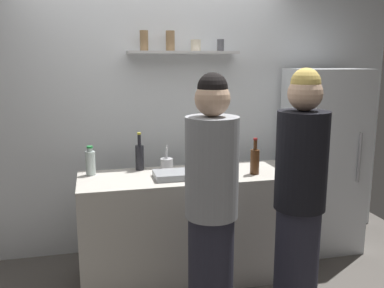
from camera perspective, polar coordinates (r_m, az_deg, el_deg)
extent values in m
cube|color=white|center=(3.99, -5.25, 4.06)|extent=(4.80, 0.10, 2.60)
cube|color=silver|center=(3.85, -1.21, 12.31)|extent=(0.99, 0.22, 0.02)
cylinder|color=olive|center=(3.79, -6.52, 13.75)|extent=(0.07, 0.07, 0.17)
cylinder|color=olive|center=(3.83, -2.96, 13.79)|extent=(0.08, 0.08, 0.17)
cylinder|color=beige|center=(3.88, 0.51, 13.23)|extent=(0.09, 0.09, 0.10)
cylinder|color=#4C4C51|center=(3.94, 3.88, 13.21)|extent=(0.06, 0.06, 0.11)
cube|color=silver|center=(4.22, 17.26, -2.07)|extent=(0.63, 0.60, 1.72)
cylinder|color=#99999E|center=(4.03, 21.76, -1.73)|extent=(0.02, 0.02, 0.45)
cube|color=#B7B2A8|center=(3.57, 0.00, -11.00)|extent=(1.82, 0.62, 0.89)
cube|color=gray|center=(3.32, -2.20, -4.19)|extent=(0.34, 0.24, 0.05)
cylinder|color=#B2B2B7|center=(3.54, -3.46, -2.77)|extent=(0.10, 0.10, 0.10)
cylinder|color=silver|center=(3.53, -3.39, -1.76)|extent=(0.01, 0.04, 0.17)
cylinder|color=silver|center=(3.55, -3.47, -1.66)|extent=(0.03, 0.01, 0.17)
cylinder|color=silver|center=(3.52, -3.48, -1.62)|extent=(0.04, 0.01, 0.18)
cylinder|color=silver|center=(3.54, -3.70, -1.53)|extent=(0.04, 0.02, 0.19)
cylinder|color=silver|center=(3.53, -3.57, -1.72)|extent=(0.02, 0.01, 0.17)
cylinder|color=silver|center=(3.52, -3.37, -1.76)|extent=(0.02, 0.03, 0.17)
cylinder|color=silver|center=(3.53, -3.49, -1.66)|extent=(0.02, 0.02, 0.18)
cylinder|color=#B2BFB2|center=(3.61, 0.71, -1.62)|extent=(0.08, 0.08, 0.20)
cylinder|color=#B2BFB2|center=(3.58, 0.72, 0.71)|extent=(0.03, 0.03, 0.10)
cylinder|color=#333333|center=(3.57, 0.72, 1.59)|extent=(0.04, 0.04, 0.02)
cylinder|color=black|center=(3.56, -7.11, -1.87)|extent=(0.07, 0.07, 0.21)
cylinder|color=black|center=(3.53, -7.17, 0.54)|extent=(0.03, 0.03, 0.09)
cylinder|color=gold|center=(3.52, -7.19, 1.43)|extent=(0.03, 0.03, 0.02)
cylinder|color=#472814|center=(3.45, 8.50, -2.42)|extent=(0.07, 0.07, 0.20)
cylinder|color=#472814|center=(3.42, 8.57, -0.13)|extent=(0.03, 0.03, 0.08)
cylinder|color=maroon|center=(3.41, 8.59, 0.67)|extent=(0.03, 0.03, 0.02)
cylinder|color=silver|center=(3.48, -13.59, -2.56)|extent=(0.08, 0.08, 0.19)
cylinder|color=silver|center=(3.45, -13.68, -0.76)|extent=(0.04, 0.04, 0.03)
cylinder|color=#268C3F|center=(3.45, -13.69, -0.40)|extent=(0.05, 0.05, 0.02)
cylinder|color=#262633|center=(3.10, 13.92, -15.62)|extent=(0.30, 0.30, 0.83)
cylinder|color=black|center=(2.85, 14.63, -2.20)|extent=(0.34, 0.34, 0.65)
sphere|color=#D8AD8C|center=(2.78, 15.08, 6.63)|extent=(0.22, 0.22, 0.22)
sphere|color=#D8B759|center=(2.78, 15.15, 8.00)|extent=(0.19, 0.19, 0.19)
cylinder|color=#262633|center=(2.92, 2.56, -17.19)|extent=(0.30, 0.30, 0.81)
cylinder|color=gray|center=(2.65, 2.70, -3.20)|extent=(0.34, 0.34, 0.65)
sphere|color=#D8AD8C|center=(2.58, 2.79, 6.15)|extent=(0.22, 0.22, 0.22)
sphere|color=black|center=(2.57, 2.80, 7.62)|extent=(0.19, 0.19, 0.19)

